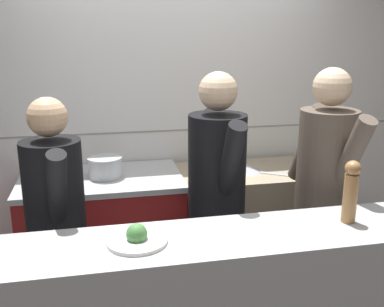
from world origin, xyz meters
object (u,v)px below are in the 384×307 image
chefs_knife (262,172)px  chef_head_cook (57,224)px  stock_pot (105,167)px  chef_line (324,191)px  oven_range (104,234)px  pepper_mill (351,190)px  chef_sous (217,197)px  mixing_bowl_steel (242,167)px  plated_dish_main (137,238)px

chefs_knife → chef_head_cook: size_ratio=0.22×
stock_pot → chef_line: chef_line is taller
oven_range → chef_line: bearing=-28.5°
pepper_mill → chef_sous: bearing=130.2°
pepper_mill → chef_sous: 0.83m
oven_range → chefs_knife: size_ratio=3.35×
oven_range → stock_pot: size_ratio=4.66×
chefs_knife → chef_head_cook: (-1.46, -0.66, 0.00)m
pepper_mill → chef_sous: (-0.52, 0.61, -0.22)m
mixing_bowl_steel → chef_sous: size_ratio=0.17×
chefs_knife → plated_dish_main: plated_dish_main is taller
plated_dish_main → pepper_mill: 1.07m
pepper_mill → chefs_knife: bearing=90.0°
oven_range → mixing_bowl_steel: (1.07, -0.00, 0.47)m
oven_range → mixing_bowl_steel: size_ratio=3.94×
oven_range → plated_dish_main: bearing=-83.5°
chefs_knife → pepper_mill: pepper_mill is taller
chefs_knife → pepper_mill: size_ratio=1.09×
mixing_bowl_steel → chef_sous: bearing=-119.5°
chef_head_cook → chef_line: (1.62, -0.00, 0.07)m
chef_sous → chef_line: chef_line is taller
mixing_bowl_steel → chef_sous: chef_sous is taller
stock_pot → chef_head_cook: bearing=-111.6°
pepper_mill → plated_dish_main: bearing=-179.3°
oven_range → plated_dish_main: plated_dish_main is taller
mixing_bowl_steel → chef_sous: 0.77m
mixing_bowl_steel → chef_line: (0.30, -0.74, 0.04)m
oven_range → chef_line: (1.37, -0.74, 0.51)m
oven_range → chef_line: chef_line is taller
mixing_bowl_steel → chefs_knife: size_ratio=0.85×
chefs_knife → pepper_mill: bearing=-90.0°
plated_dish_main → chef_sous: (0.54, 0.63, -0.08)m
pepper_mill → chef_line: 0.61m
plated_dish_main → mixing_bowl_steel: bearing=54.7°
oven_range → chef_line: 1.64m
chefs_knife → chef_line: (0.16, -0.67, 0.07)m
pepper_mill → chef_sous: size_ratio=0.19×
plated_dish_main → chef_line: (1.22, 0.56, -0.07)m
mixing_bowl_steel → pepper_mill: pepper_mill is taller
stock_pot → chef_line: size_ratio=0.14×
chefs_knife → plated_dish_main: size_ratio=1.26×
stock_pot → mixing_bowl_steel: 1.04m
chef_line → oven_range: bearing=143.6°
oven_range → chefs_knife: 1.29m
oven_range → chefs_knife: bearing=-3.7°
oven_range → chef_sous: bearing=-44.5°
oven_range → stock_pot: 0.54m
stock_pot → pepper_mill: bearing=-47.5°
mixing_bowl_steel → chef_line: 0.80m
chefs_knife → plated_dish_main: bearing=-130.8°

